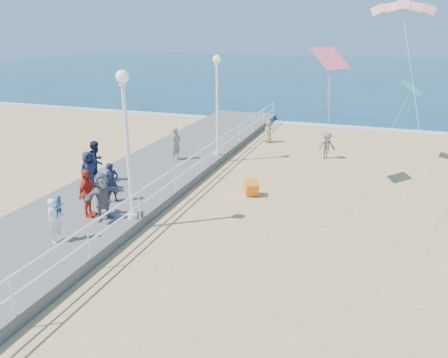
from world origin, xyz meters
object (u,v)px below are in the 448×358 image
(spectator_6, at_px, (176,144))
(spectator_4, at_px, (89,171))
(spectator_0, at_px, (112,182))
(beach_walker_a, at_px, (327,146))
(beach_walker_c, at_px, (268,131))
(lamp_post_far, at_px, (217,95))
(spectator_7, at_px, (97,161))
(spectator_3, at_px, (87,194))
(box_kite, at_px, (251,189))
(woman_holding_toddler, at_px, (55,220))
(toddler_held, at_px, (60,206))
(spectator_5, at_px, (103,196))
(lamp_post_mid, at_px, (126,131))

(spectator_6, bearing_deg, spectator_4, 175.38)
(spectator_0, height_order, beach_walker_a, spectator_0)
(spectator_0, distance_m, beach_walker_c, 13.37)
(lamp_post_far, xyz_separation_m, spectator_7, (-3.61, -5.92, -2.32))
(spectator_3, xyz_separation_m, spectator_6, (-0.13, 7.81, -0.03))
(spectator_6, height_order, box_kite, spectator_6)
(woman_holding_toddler, distance_m, toddler_held, 0.50)
(spectator_7, bearing_deg, woman_holding_toddler, -165.34)
(lamp_post_far, bearing_deg, toddler_held, -96.22)
(box_kite, bearing_deg, beach_walker_a, 43.38)
(spectator_7, bearing_deg, box_kite, -84.71)
(lamp_post_far, relative_size, box_kite, 8.87)
(beach_walker_a, bearing_deg, beach_walker_c, 116.15)
(woman_holding_toddler, height_order, spectator_0, spectator_0)
(spectator_5, bearing_deg, beach_walker_a, -3.64)
(lamp_post_far, distance_m, spectator_0, 8.33)
(box_kite, bearing_deg, spectator_7, 165.03)
(lamp_post_mid, relative_size, spectator_3, 2.96)
(box_kite, bearing_deg, lamp_post_mid, -152.44)
(spectator_4, relative_size, box_kite, 2.88)
(spectator_5, height_order, spectator_7, spectator_7)
(spectator_6, height_order, beach_walker_a, spectator_6)
(spectator_5, bearing_deg, spectator_0, 47.49)
(box_kite, bearing_deg, woman_holding_toddler, -150.79)
(spectator_4, relative_size, beach_walker_a, 1.13)
(lamp_post_far, relative_size, spectator_6, 3.06)
(spectator_6, xyz_separation_m, beach_walker_a, (7.33, 4.16, -0.51))
(spectator_4, relative_size, beach_walker_c, 1.18)
(spectator_4, bearing_deg, box_kite, -43.94)
(woman_holding_toddler, relative_size, spectator_7, 0.79)
(toddler_held, xyz_separation_m, spectator_6, (-0.50, 9.71, -0.33))
(toddler_held, bearing_deg, spectator_5, -0.07)
(toddler_held, height_order, box_kite, toddler_held)
(lamp_post_mid, distance_m, spectator_4, 4.49)
(spectator_6, bearing_deg, spectator_3, -168.25)
(lamp_post_mid, bearing_deg, toddler_held, -118.49)
(woman_holding_toddler, relative_size, spectator_5, 0.84)
(spectator_0, bearing_deg, spectator_4, 95.52)
(lamp_post_mid, height_order, spectator_6, lamp_post_mid)
(spectator_5, bearing_deg, lamp_post_far, 19.22)
(spectator_5, relative_size, spectator_6, 1.02)
(spectator_3, relative_size, box_kite, 3.00)
(spectator_3, height_order, beach_walker_c, spectator_3)
(beach_walker_c, distance_m, box_kite, 9.70)
(spectator_0, height_order, spectator_6, spectator_6)
(spectator_4, height_order, spectator_5, spectator_5)
(lamp_post_far, xyz_separation_m, toddler_held, (-1.23, -11.26, -2.06))
(toddler_held, relative_size, spectator_7, 0.37)
(lamp_post_far, bearing_deg, beach_walker_a, 24.96)
(toddler_held, xyz_separation_m, beach_walker_a, (6.82, 13.87, -0.84))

